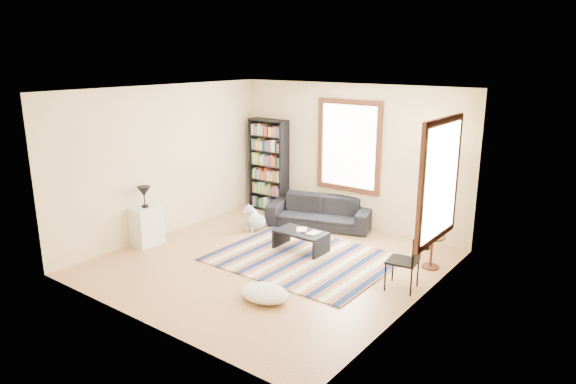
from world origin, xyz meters
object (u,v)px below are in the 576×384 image
Objects in this scene: floor_cushion at (264,293)px; folding_chair at (402,261)px; sofa at (320,212)px; dog at (256,217)px; coffee_table at (301,241)px; white_cabinet at (146,226)px; floor_lamp at (427,198)px; bookshelf at (269,165)px; side_table at (431,252)px.

folding_chair is at bearing 46.87° from floor_cushion.
dog is at bearing -149.72° from sofa.
coffee_table is (0.49, -1.32, -0.12)m from sofa.
white_cabinet is 1.31× the size of dog.
folding_chair is at bearing -77.55° from floor_lamp.
floor_cushion is 0.41× the size of floor_lamp.
floor_lamp is (3.66, -0.17, -0.07)m from bookshelf.
white_cabinet is at bearing -142.67° from sofa.
side_table reaches higher than coffee_table.
side_table is 0.77× the size of white_cabinet.
side_table is at bearing 25.81° from white_cabinet.
folding_chair is 3.46m from dog.
dog is (-3.38, 0.70, -0.16)m from folding_chair.
dog is (0.66, -1.21, -0.73)m from bookshelf.
floor_lamp is at bearing 28.85° from dog.
bookshelf is 4.26m from side_table.
folding_chair is at bearing -25.32° from bookshelf.
floor_lamp is at bearing 35.85° from white_cabinet.
side_table is (2.58, -0.65, -0.03)m from sofa.
floor_cushion is 0.88× the size of folding_chair.
bookshelf is 2.86× the size of white_cabinet.
sofa is 1.27m from dog.
bookshelf is 4.41m from floor_cushion.
coffee_table is 2.08m from folding_chair.
white_cabinet is at bearing 172.62° from floor_cushion.
sofa is 2.92× the size of white_cabinet.
dog is (-3.00, -1.04, -0.66)m from floor_lamp.
floor_cushion is at bearing -6.32° from white_cabinet.
coffee_table is at bearing 162.58° from folding_chair.
bookshelf reaches higher than dog.
bookshelf is at bearing 128.14° from floor_cushion.
side_table is (2.09, 0.67, 0.09)m from coffee_table.
floor_cushion is 1.41× the size of dog.
sofa is 3.81× the size of dog.
floor_lamp is at bearing 40.50° from coffee_table.
sofa is 1.02× the size of bookshelf.
sofa reaches higher than side_table.
floor_cushion is 3.10m from white_cabinet.
floor_cushion is at bearing -120.11° from side_table.
coffee_table is 1.05× the size of folding_chair.
white_cabinet reaches higher than coffee_table.
sofa is 3.78× the size of side_table.
sofa is 1.41m from coffee_table.
sofa is 1.69m from bookshelf.
floor_lamp reaches higher than side_table.
floor_cushion is 2.96m from dog.
side_table is 0.63× the size of folding_chair.
bookshelf reaches higher than floor_lamp.
folding_chair is (2.04, -0.33, 0.25)m from coffee_table.
dog is (-3.43, -0.29, -0.00)m from side_table.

